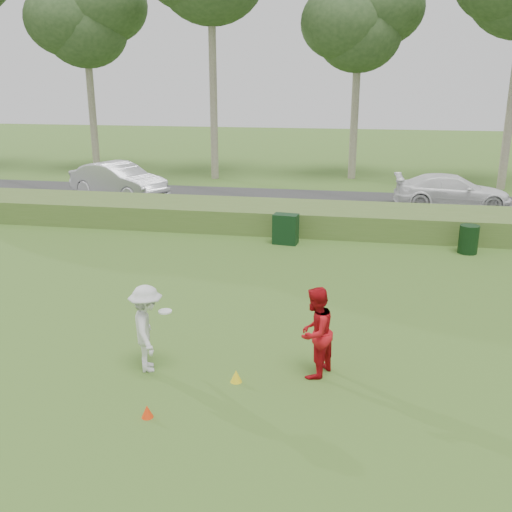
% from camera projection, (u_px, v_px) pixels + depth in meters
% --- Properties ---
extents(ground, '(120.00, 120.00, 0.00)m').
position_uv_depth(ground, '(219.00, 377.00, 11.35)').
color(ground, '#386220').
rests_on(ground, ground).
extents(reed_strip, '(80.00, 3.00, 0.90)m').
position_uv_depth(reed_strip, '(293.00, 217.00, 22.48)').
color(reed_strip, '#48692A').
rests_on(reed_strip, ground).
extents(park_road, '(80.00, 6.00, 0.06)m').
position_uv_depth(park_road, '(305.00, 202.00, 27.30)').
color(park_road, '#2D2D2D').
rests_on(park_road, ground).
extents(tree_2, '(6.50, 6.50, 12.00)m').
position_uv_depth(tree_2, '(85.00, 20.00, 33.64)').
color(tree_2, gray).
rests_on(tree_2, ground).
extents(tree_4, '(6.24, 6.24, 11.50)m').
position_uv_depth(tree_4, '(359.00, 23.00, 31.44)').
color(tree_4, gray).
rests_on(tree_4, ground).
extents(player_white, '(1.08, 1.34, 1.80)m').
position_uv_depth(player_white, '(147.00, 328.00, 11.40)').
color(player_white, silver).
rests_on(player_white, ground).
extents(player_red, '(1.00, 1.10, 1.85)m').
position_uv_depth(player_red, '(315.00, 332.00, 11.16)').
color(player_red, red).
rests_on(player_red, ground).
extents(cone_orange, '(0.21, 0.21, 0.23)m').
position_uv_depth(cone_orange, '(147.00, 411.00, 9.97)').
color(cone_orange, '#FF3A0D').
rests_on(cone_orange, ground).
extents(cone_yellow, '(0.23, 0.23, 0.25)m').
position_uv_depth(cone_yellow, '(236.00, 376.00, 11.13)').
color(cone_yellow, yellow).
rests_on(cone_yellow, ground).
extents(utility_cabinet, '(0.92, 0.64, 1.08)m').
position_uv_depth(utility_cabinet, '(286.00, 229.00, 20.38)').
color(utility_cabinet, black).
rests_on(utility_cabinet, ground).
extents(trash_bin, '(0.74, 0.74, 0.97)m').
position_uv_depth(trash_bin, '(468.00, 239.00, 19.28)').
color(trash_bin, black).
rests_on(trash_bin, ground).
extents(car_mid, '(5.47, 3.65, 1.71)m').
position_uv_depth(car_mid, '(118.00, 180.00, 27.97)').
color(car_mid, white).
rests_on(car_mid, park_road).
extents(car_right, '(5.16, 2.16, 1.49)m').
position_uv_depth(car_right, '(452.00, 191.00, 25.79)').
color(car_right, white).
rests_on(car_right, park_road).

